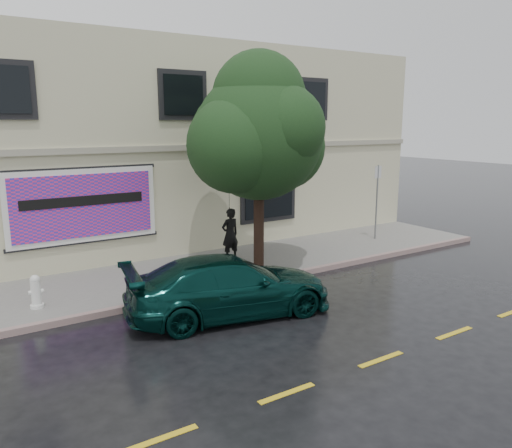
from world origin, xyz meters
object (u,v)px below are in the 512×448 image
street_tree (259,136)px  car (230,286)px  pedestrian (230,234)px  fire_hydrant (36,292)px

street_tree → car: bearing=-135.5°
street_tree → pedestrian: bearing=96.7°
street_tree → fire_hydrant: street_tree is taller
car → fire_hydrant: car is taller
pedestrian → fire_hydrant: size_ratio=2.08×
car → street_tree: street_tree is taller
car → fire_hydrant: size_ratio=6.03×
car → street_tree: size_ratio=0.84×
street_tree → fire_hydrant: (-5.98, 0.29, -3.47)m
fire_hydrant → pedestrian: bearing=-12.2°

